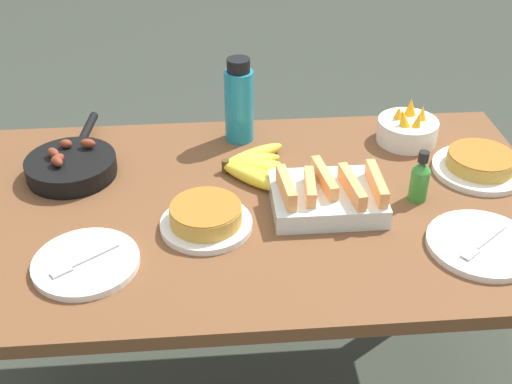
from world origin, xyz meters
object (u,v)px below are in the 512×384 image
at_px(frittata_plate_center, 206,218).
at_px(empty_plate_far_left, 86,263).
at_px(skillet, 72,165).
at_px(fruit_bowl_mango, 407,129).
at_px(empty_plate_near_front, 482,244).
at_px(melon_tray, 327,196).
at_px(water_bottle, 239,102).
at_px(banana_bunch, 252,167).
at_px(hot_sauce_bottle, 420,179).
at_px(frittata_plate_side, 480,164).

xyz_separation_m(frittata_plate_center, empty_plate_far_left, (-0.26, -0.12, -0.02)).
xyz_separation_m(skillet, fruit_bowl_mango, (0.92, 0.10, 0.01)).
relative_size(frittata_plate_center, empty_plate_near_front, 0.87).
bearing_deg(melon_tray, fruit_bowl_mango, 47.24).
bearing_deg(water_bottle, empty_plate_near_front, -46.67).
height_order(fruit_bowl_mango, water_bottle, water_bottle).
relative_size(melon_tray, water_bottle, 1.10).
bearing_deg(frittata_plate_center, skillet, 143.20).
xyz_separation_m(banana_bunch, frittata_plate_center, (-0.12, -0.23, 0.01)).
relative_size(skillet, empty_plate_near_front, 1.57).
height_order(frittata_plate_center, fruit_bowl_mango, fruit_bowl_mango).
xyz_separation_m(banana_bunch, melon_tray, (0.17, -0.17, 0.01)).
xyz_separation_m(frittata_plate_center, fruit_bowl_mango, (0.58, 0.36, 0.01)).
xyz_separation_m(banana_bunch, empty_plate_far_left, (-0.39, -0.34, -0.01)).
bearing_deg(fruit_bowl_mango, skillet, -173.59).
bearing_deg(hot_sauce_bottle, banana_bunch, 158.96).
distance_m(melon_tray, hot_sauce_bottle, 0.23).
height_order(skillet, empty_plate_near_front, skillet).
bearing_deg(banana_bunch, hot_sauce_bottle, -21.04).
bearing_deg(fruit_bowl_mango, frittata_plate_side, -50.46).
distance_m(frittata_plate_center, empty_plate_near_front, 0.63).
bearing_deg(frittata_plate_side, fruit_bowl_mango, 129.54).
bearing_deg(frittata_plate_side, melon_tray, -163.48).
bearing_deg(frittata_plate_side, hot_sauce_bottle, -151.03).
bearing_deg(empty_plate_far_left, melon_tray, 17.42).
xyz_separation_m(frittata_plate_center, frittata_plate_side, (0.72, 0.18, -0.00)).
distance_m(banana_bunch, frittata_plate_center, 0.26).
relative_size(frittata_plate_side, fruit_bowl_mango, 1.44).
xyz_separation_m(empty_plate_near_front, fruit_bowl_mango, (-0.04, 0.49, 0.03)).
height_order(frittata_plate_center, hot_sauce_bottle, hot_sauce_bottle).
height_order(frittata_plate_center, frittata_plate_side, frittata_plate_center).
xyz_separation_m(frittata_plate_center, empty_plate_near_front, (0.61, -0.13, -0.02)).
relative_size(banana_bunch, empty_plate_far_left, 1.08).
distance_m(fruit_bowl_mango, water_bottle, 0.48).
bearing_deg(fruit_bowl_mango, empty_plate_far_left, -150.20).
height_order(skillet, water_bottle, water_bottle).
bearing_deg(skillet, banana_bunch, -88.27).
bearing_deg(water_bottle, skillet, -160.75).
bearing_deg(fruit_bowl_mango, frittata_plate_center, -147.86).
distance_m(empty_plate_near_front, hot_sauce_bottle, 0.22).
height_order(frittata_plate_side, hot_sauce_bottle, hot_sauce_bottle).
relative_size(fruit_bowl_mango, water_bottle, 0.70).
bearing_deg(melon_tray, water_bottle, 118.08).
relative_size(melon_tray, hot_sauce_bottle, 1.97).
height_order(banana_bunch, hot_sauce_bottle, hot_sauce_bottle).
height_order(banana_bunch, melon_tray, melon_tray).
distance_m(water_bottle, hot_sauce_bottle, 0.55).
relative_size(frittata_plate_side, hot_sauce_bottle, 1.80).
distance_m(melon_tray, water_bottle, 0.41).
relative_size(banana_bunch, empty_plate_near_front, 1.01).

